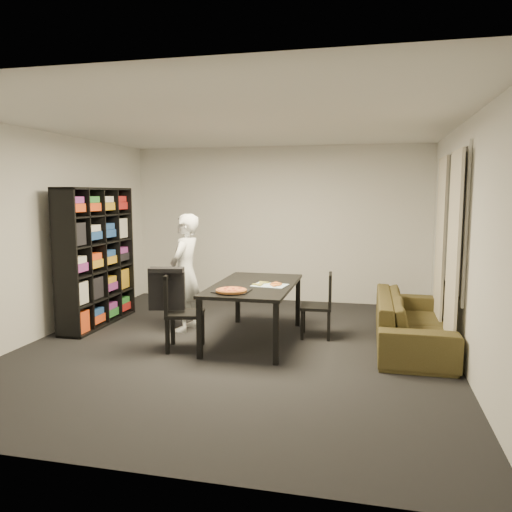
% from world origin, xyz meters
% --- Properties ---
extents(room, '(5.01, 5.51, 2.61)m').
position_xyz_m(room, '(0.00, 0.00, 1.30)').
color(room, black).
rests_on(room, ground).
extents(window_pane, '(0.02, 1.40, 1.60)m').
position_xyz_m(window_pane, '(2.48, 0.60, 1.50)').
color(window_pane, black).
rests_on(window_pane, room).
extents(window_frame, '(0.03, 1.52, 1.72)m').
position_xyz_m(window_frame, '(2.48, 0.60, 1.50)').
color(window_frame, white).
rests_on(window_frame, room).
extents(curtain_left, '(0.03, 0.70, 2.25)m').
position_xyz_m(curtain_left, '(2.40, 0.08, 1.15)').
color(curtain_left, beige).
rests_on(curtain_left, room).
extents(curtain_right, '(0.03, 0.70, 2.25)m').
position_xyz_m(curtain_right, '(2.40, 1.12, 1.15)').
color(curtain_right, beige).
rests_on(curtain_right, room).
extents(bookshelf, '(0.35, 1.50, 1.90)m').
position_xyz_m(bookshelf, '(-2.16, 0.60, 0.95)').
color(bookshelf, black).
rests_on(bookshelf, room).
extents(dining_table, '(0.95, 1.72, 0.71)m').
position_xyz_m(dining_table, '(0.15, 0.32, 0.65)').
color(dining_table, black).
rests_on(dining_table, room).
extents(chair_left, '(0.50, 0.50, 0.90)m').
position_xyz_m(chair_left, '(-0.64, -0.23, 0.51)').
color(chair_left, black).
rests_on(chair_left, room).
extents(chair_right, '(0.41, 0.41, 0.82)m').
position_xyz_m(chair_right, '(0.96, 0.65, 0.47)').
color(chair_right, black).
rests_on(chair_right, room).
extents(draped_jacket, '(0.43, 0.26, 0.50)m').
position_xyz_m(draped_jacket, '(-0.76, -0.25, 0.74)').
color(draped_jacket, black).
rests_on(draped_jacket, chair_left).
extents(person, '(0.42, 0.59, 1.56)m').
position_xyz_m(person, '(-0.85, 0.59, 0.78)').
color(person, white).
rests_on(person, room).
extents(baking_tray, '(0.41, 0.33, 0.01)m').
position_xyz_m(baking_tray, '(0.01, -0.19, 0.72)').
color(baking_tray, black).
rests_on(baking_tray, dining_table).
extents(pepperoni_pizza, '(0.35, 0.35, 0.03)m').
position_xyz_m(pepperoni_pizza, '(0.03, -0.27, 0.74)').
color(pepperoni_pizza, brown).
rests_on(pepperoni_pizza, dining_table).
extents(kitchen_towel, '(0.44, 0.36, 0.01)m').
position_xyz_m(kitchen_towel, '(0.36, 0.25, 0.72)').
color(kitchen_towel, white).
rests_on(kitchen_towel, dining_table).
extents(pizza_slices, '(0.40, 0.34, 0.01)m').
position_xyz_m(pizza_slices, '(0.33, 0.29, 0.73)').
color(pizza_slices, gold).
rests_on(pizza_slices, dining_table).
extents(sofa, '(0.82, 2.09, 0.61)m').
position_xyz_m(sofa, '(2.05, 0.54, 0.31)').
color(sofa, '#383116').
rests_on(sofa, room).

